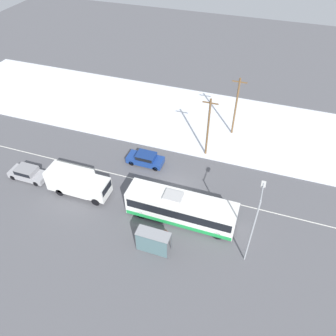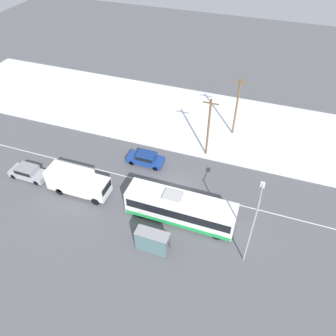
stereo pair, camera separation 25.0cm
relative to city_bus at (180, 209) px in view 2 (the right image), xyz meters
The scene contains 12 objects.
ground_plane 4.46m from the city_bus, 115.08° to the left, with size 120.00×120.00×0.00m, color #56565B.
snow_lot 17.72m from the city_bus, 95.75° to the left, with size 80.00×15.47×0.12m.
lane_marking_center 4.45m from the city_bus, 115.08° to the left, with size 60.00×0.12×0.00m.
city_bus is the anchor object (origin of this frame).
box_truck 11.48m from the city_bus, behind, with size 6.71×2.30×2.83m.
sedan_car 9.26m from the city_bus, 133.95° to the left, with size 4.31×1.80×1.47m.
parked_car_near_truck 18.07m from the city_bus, behind, with size 4.37×1.80×1.46m.
pedestrian_at_stop 3.10m from the city_bus, 100.22° to the right, with size 0.60×0.27×1.68m.
bus_shelter 4.69m from the city_bus, 105.64° to the right, with size 3.08×1.20×2.40m.
streetlamp 7.89m from the city_bus, 17.33° to the right, with size 0.36×2.43×7.84m.
utility_pole_roadside 10.98m from the city_bus, 90.51° to the left, with size 1.80×0.24×7.73m.
utility_pole_snowlot 16.38m from the city_bus, 82.33° to the left, with size 1.80×0.24×7.97m.
Camera 2 is at (7.58, -23.92, 25.96)m, focal length 35.00 mm.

